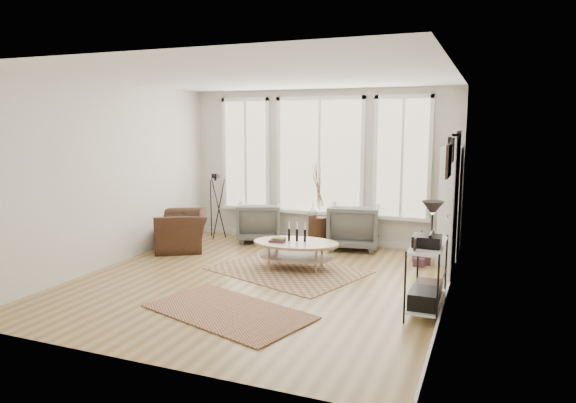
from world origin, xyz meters
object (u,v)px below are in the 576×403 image
at_px(low_shelf, 427,270).
at_px(coffee_table, 295,248).
at_px(armchair_left, 259,222).
at_px(bookcase, 450,204).
at_px(side_table, 318,207).
at_px(accent_chair, 182,231).
at_px(armchair_right, 354,226).

distance_m(low_shelf, coffee_table, 2.42).
bearing_deg(armchair_left, low_shelf, 121.00).
height_order(bookcase, low_shelf, bookcase).
xyz_separation_m(low_shelf, side_table, (-2.31, 2.75, 0.22)).
distance_m(bookcase, coffee_table, 2.69).
relative_size(bookcase, side_table, 1.36).
bearing_deg(coffee_table, armchair_left, 130.94).
relative_size(coffee_table, armchair_left, 1.73).
xyz_separation_m(low_shelf, accent_chair, (-4.51, 1.53, -0.17)).
bearing_deg(low_shelf, armchair_right, 120.47).
bearing_deg(accent_chair, bookcase, 70.46).
bearing_deg(coffee_table, armchair_right, 72.12).
bearing_deg(armchair_right, low_shelf, 111.90).
relative_size(low_shelf, armchair_right, 1.43).
height_order(armchair_right, side_table, side_table).
height_order(coffee_table, armchair_right, armchair_right).
xyz_separation_m(bookcase, low_shelf, (-0.06, -2.52, -0.44)).
distance_m(bookcase, armchair_left, 3.59).
bearing_deg(accent_chair, coffee_table, 48.06).
distance_m(armchair_right, accent_chair, 3.14).
distance_m(coffee_table, armchair_left, 2.04).
distance_m(coffee_table, armchair_right, 1.72).
distance_m(armchair_right, side_table, 0.77).
bearing_deg(armchair_right, coffee_table, 63.55).
relative_size(armchair_right, side_table, 0.60).
bearing_deg(armchair_right, bookcase, 163.76).
bearing_deg(low_shelf, coffee_table, 152.64).
bearing_deg(low_shelf, bookcase, 88.72).
distance_m(bookcase, side_table, 2.39).
distance_m(low_shelf, side_table, 3.60).
height_order(bookcase, armchair_right, bookcase).
height_order(bookcase, accent_chair, bookcase).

